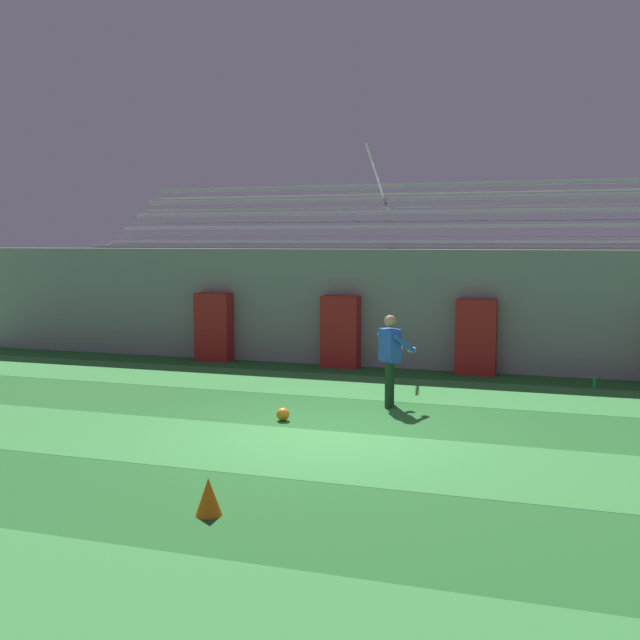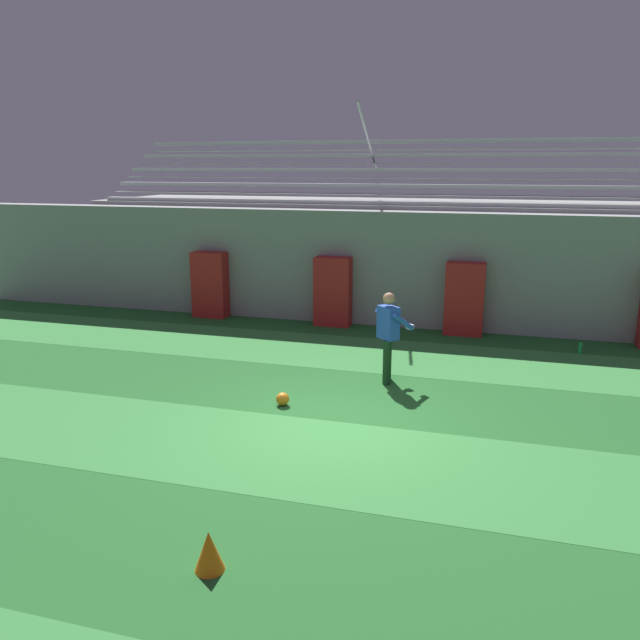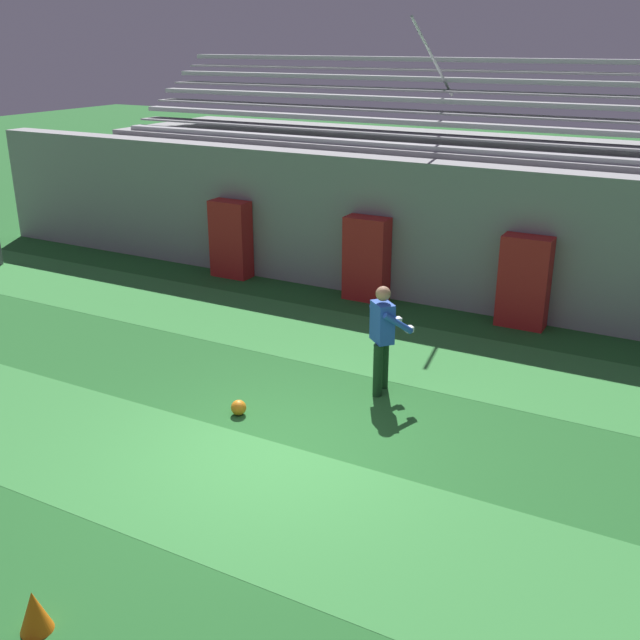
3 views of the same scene
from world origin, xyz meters
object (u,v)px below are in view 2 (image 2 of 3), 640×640
Objects in this scene: padding_pillar_gate_left at (333,292)px; goalkeeper at (389,331)px; padding_pillar_far_left at (210,285)px; padding_pillar_gate_right at (464,299)px; soccer_ball at (283,399)px; water_bottle at (580,348)px; traffic_cone at (209,551)px.

padding_pillar_gate_left reaches higher than goalkeeper.
padding_pillar_gate_right is at bearing 0.00° from padding_pillar_far_left.
goalkeeper reaches higher than soccer_ball.
padding_pillar_far_left is at bearing 174.15° from water_bottle.
padding_pillar_gate_left is 3.17m from padding_pillar_gate_right.
traffic_cone is (0.74, -4.30, 0.10)m from soccer_ball.
soccer_ball is at bearing 99.82° from traffic_cone.
soccer_ball is (3.88, -5.41, -0.74)m from padding_pillar_far_left.
padding_pillar_far_left is 9.04m from water_bottle.
padding_pillar_gate_right is 7.09× the size of water_bottle.
soccer_ball is 0.52× the size of traffic_cone.
padding_pillar_gate_left is 7.74× the size of soccer_ball.
padding_pillar_far_left is 4.05× the size of traffic_cone.
water_bottle is at bearing -5.85° from padding_pillar_far_left.
goalkeeper is 4.67m from water_bottle.
padding_pillar_far_left is at bearing 180.00° from padding_pillar_gate_left.
traffic_cone is (1.31, -9.71, -0.64)m from padding_pillar_gate_left.
goalkeeper is at bearing -106.78° from padding_pillar_gate_right.
goalkeeper is at bearing 48.46° from soccer_ball.
soccer_ball is at bearing -54.39° from padding_pillar_far_left.
traffic_cone is (-1.86, -9.71, -0.64)m from padding_pillar_gate_right.
padding_pillar_far_left is 7.09× the size of water_bottle.
water_bottle is at bearing 38.15° from goalkeeper.
water_bottle is (5.08, 4.50, 0.01)m from soccer_ball.
water_bottle reaches higher than soccer_ball.
padding_pillar_gate_left is 3.31m from padding_pillar_far_left.
traffic_cone is (4.62, -9.71, -0.64)m from padding_pillar_far_left.
water_bottle is at bearing -9.22° from padding_pillar_gate_left.
padding_pillar_gate_right is 1.00× the size of padding_pillar_far_left.
padding_pillar_gate_right and padding_pillar_far_left have the same top height.
padding_pillar_gate_left is at bearing 0.00° from padding_pillar_far_left.
soccer_ball is (-1.47, -1.66, -0.84)m from goalkeeper.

